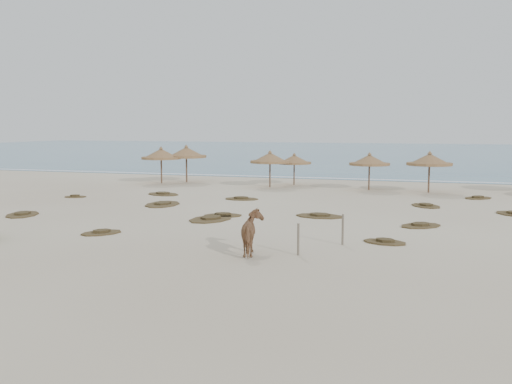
% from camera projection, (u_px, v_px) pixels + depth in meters
% --- Properties ---
extents(ground, '(160.00, 160.00, 0.00)m').
position_uv_depth(ground, '(232.00, 234.00, 23.63)').
color(ground, beige).
rests_on(ground, ground).
extents(ocean, '(200.00, 100.00, 0.01)m').
position_uv_depth(ocean, '(385.00, 153.00, 94.70)').
color(ocean, '#2C5F85').
rests_on(ocean, ground).
extents(foam_line, '(70.00, 0.60, 0.01)m').
position_uv_depth(foam_line, '(336.00, 179.00, 48.27)').
color(foam_line, white).
rests_on(foam_line, ground).
extents(palapa_0, '(3.94, 3.94, 2.89)m').
position_uv_depth(palapa_0, '(161.00, 155.00, 44.27)').
color(palapa_0, brown).
rests_on(palapa_0, ground).
extents(palapa_1, '(3.63, 3.63, 2.99)m').
position_uv_depth(palapa_1, '(186.00, 153.00, 45.12)').
color(palapa_1, brown).
rests_on(palapa_1, ground).
extents(palapa_2, '(3.46, 3.46, 2.71)m').
position_uv_depth(palapa_2, '(270.00, 158.00, 41.50)').
color(palapa_2, brown).
rests_on(palapa_2, ground).
extents(palapa_3, '(3.33, 3.33, 2.43)m').
position_uv_depth(palapa_3, '(294.00, 160.00, 43.15)').
color(palapa_3, brown).
rests_on(palapa_3, ground).
extents(palapa_4, '(3.37, 3.37, 2.65)m').
position_uv_depth(palapa_4, '(369.00, 161.00, 39.66)').
color(palapa_4, brown).
rests_on(palapa_4, ground).
extents(palapa_5, '(3.80, 3.80, 2.82)m').
position_uv_depth(palapa_5, '(430.00, 160.00, 37.98)').
color(palapa_5, brown).
rests_on(palapa_5, ground).
extents(horse, '(1.35, 1.99, 1.54)m').
position_uv_depth(horse, '(253.00, 233.00, 19.86)').
color(horse, '#936243').
rests_on(horse, ground).
extents(fence_post_near, '(0.09, 0.09, 1.12)m').
position_uv_depth(fence_post_near, '(298.00, 239.00, 19.76)').
color(fence_post_near, '#716254').
rests_on(fence_post_near, ground).
extents(fence_post_far, '(0.09, 0.09, 1.17)m').
position_uv_depth(fence_post_far, '(343.00, 230.00, 21.47)').
color(fence_post_far, '#716254').
rests_on(fence_post_far, ground).
extents(scrub_0, '(2.25, 2.69, 0.16)m').
position_uv_depth(scrub_0, '(22.00, 214.00, 28.63)').
color(scrub_0, '#4C3D21').
rests_on(scrub_0, ground).
extents(scrub_1, '(2.13, 3.00, 0.16)m').
position_uv_depth(scrub_1, '(162.00, 204.00, 32.37)').
color(scrub_1, '#4C3D21').
rests_on(scrub_1, ground).
extents(scrub_2, '(2.20, 1.79, 0.16)m').
position_uv_depth(scrub_2, '(223.00, 215.00, 28.37)').
color(scrub_2, '#4C3D21').
rests_on(scrub_2, ground).
extents(scrub_3, '(2.49, 1.72, 0.16)m').
position_uv_depth(scrub_3, '(320.00, 216.00, 28.17)').
color(scrub_3, '#4C3D21').
rests_on(scrub_3, ground).
extents(scrub_4, '(2.37, 2.36, 0.16)m').
position_uv_depth(scrub_4, '(421.00, 225.00, 25.46)').
color(scrub_4, '#4C3D21').
rests_on(scrub_4, ground).
extents(scrub_6, '(2.82, 2.38, 0.16)m').
position_uv_depth(scrub_6, '(163.00, 194.00, 37.14)').
color(scrub_6, '#4C3D21').
rests_on(scrub_6, ground).
extents(scrub_7, '(2.23, 2.51, 0.16)m').
position_uv_depth(scrub_7, '(426.00, 206.00, 31.74)').
color(scrub_7, '#4C3D21').
rests_on(scrub_7, ground).
extents(scrub_8, '(1.59, 1.28, 0.16)m').
position_uv_depth(scrub_8, '(75.00, 196.00, 35.80)').
color(scrub_8, '#4C3D21').
rests_on(scrub_8, ground).
extents(scrub_9, '(2.25, 2.98, 0.16)m').
position_uv_depth(scrub_9, '(211.00, 219.00, 27.30)').
color(scrub_9, '#4C3D21').
rests_on(scrub_9, ground).
extents(scrub_10, '(2.22, 2.22, 0.16)m').
position_uv_depth(scrub_10, '(478.00, 198.00, 35.17)').
color(scrub_10, '#4C3D21').
rests_on(scrub_10, ground).
extents(scrub_11, '(1.93, 2.06, 0.16)m').
position_uv_depth(scrub_11, '(101.00, 232.00, 23.78)').
color(scrub_11, '#4C3D21').
rests_on(scrub_11, ground).
extents(scrub_12, '(1.90, 1.47, 0.16)m').
position_uv_depth(scrub_12, '(385.00, 242.00, 21.88)').
color(scrub_12, '#4C3D21').
rests_on(scrub_12, ground).
extents(scrub_13, '(2.17, 1.48, 0.16)m').
position_uv_depth(scrub_13, '(241.00, 199.00, 34.76)').
color(scrub_13, '#4C3D21').
rests_on(scrub_13, ground).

